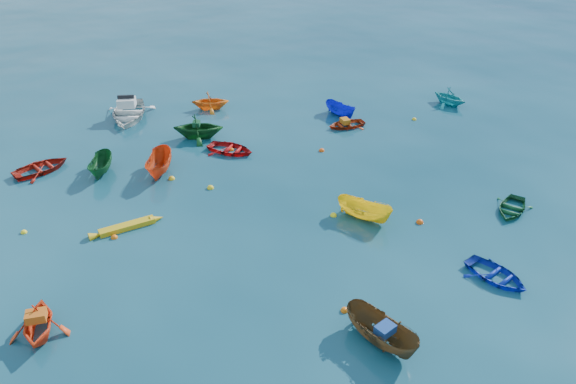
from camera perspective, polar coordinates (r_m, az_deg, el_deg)
ground at (r=27.21m, az=5.64°, el=-5.33°), size 160.00×160.00×0.00m
sampan_brown_mid at (r=22.57m, az=9.36°, el=-14.90°), size 1.76×3.56×1.32m
dinghy_blue_se at (r=26.72m, az=20.31°, el=-8.24°), size 2.41×3.12×0.60m
dinghy_orange_w at (r=24.61m, az=-23.79°, el=-13.04°), size 3.01×3.25×1.41m
sampan_yellow_mid at (r=29.17m, az=7.69°, el=-2.70°), size 2.35×3.25×1.18m
dinghy_green_e at (r=31.77m, az=21.70°, el=-1.79°), size 3.25×2.90×0.56m
dinghy_cyan_se at (r=44.25m, az=15.99°, el=8.55°), size 2.66×2.97×1.40m
dinghy_red_nw at (r=36.30m, az=-23.70°, el=1.96°), size 3.61×2.88×0.67m
sampan_orange_n at (r=33.87m, az=-12.80°, el=1.89°), size 2.92×3.57×1.32m
dinghy_green_n at (r=37.78m, az=-9.02°, el=5.49°), size 4.22×4.07×1.71m
dinghy_red_ne at (r=39.11m, az=5.92°, el=6.63°), size 2.94×2.35×0.55m
sampan_blue_far at (r=40.80m, az=5.32°, el=7.73°), size 1.40×2.88×1.07m
dinghy_red_far at (r=35.61m, az=-5.84°, el=4.06°), size 3.50×3.74×0.63m
dinghy_orange_far at (r=42.18m, az=-7.85°, el=8.37°), size 3.44×3.29×1.41m
sampan_green_far at (r=34.80m, az=-18.32°, el=1.85°), size 2.43×3.10×1.14m
kayak_yellow at (r=29.31m, az=-15.99°, el=-3.57°), size 3.49×0.69×0.34m
motorboat_white at (r=41.87m, az=-15.85°, el=7.28°), size 5.25×5.86×1.60m
tarp_blue_a at (r=21.92m, az=9.85°, el=-13.58°), size 0.79×0.64×0.35m
tarp_orange_a at (r=24.08m, az=-24.22°, el=-11.42°), size 0.89×0.77×0.36m
tarp_green_b at (r=37.38m, az=-9.29°, el=6.87°), size 0.72×0.77×0.30m
tarp_orange_b at (r=38.88m, az=5.82°, el=7.19°), size 0.63×0.77×0.33m
buoy_or_a at (r=23.67m, az=5.75°, el=-11.92°), size 0.33×0.33×0.33m
buoy_ye_a at (r=29.23m, az=4.63°, el=-2.42°), size 0.34×0.34×0.34m
buoy_or_b at (r=29.38m, az=13.23°, el=-3.05°), size 0.37×0.37×0.37m
buoy_ye_b at (r=30.80m, az=-25.24°, el=-3.76°), size 0.31×0.31×0.31m
buoy_or_c at (r=28.81m, az=-17.23°, el=-4.47°), size 0.33×0.33×0.33m
buoy_ye_c at (r=31.80m, az=-7.88°, el=0.37°), size 0.39×0.39×0.39m
buoy_or_d at (r=35.62m, az=3.44°, el=4.18°), size 0.36×0.36×0.36m
buoy_ye_d at (r=33.09m, az=-11.73°, el=1.30°), size 0.37×0.37×0.37m
buoy_or_e at (r=35.83m, az=-5.75°, el=4.25°), size 0.31×0.31×0.31m
buoy_ye_e at (r=40.95m, az=12.69°, el=7.18°), size 0.31×0.31×0.31m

